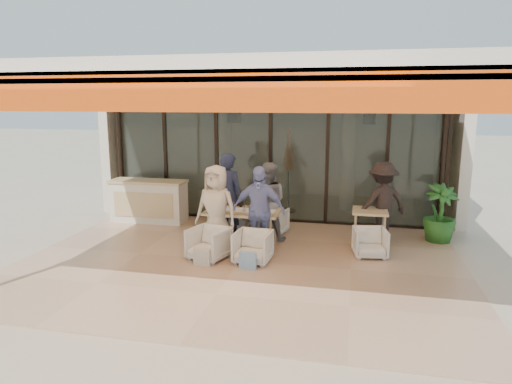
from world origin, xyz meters
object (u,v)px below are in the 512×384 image
Objects in this scene: host_counter at (149,201)px; diner_navy at (229,196)px; diner_grey at (267,202)px; chair_near_right at (253,245)px; diner_cream at (216,209)px; chair_far_left at (235,218)px; chair_near_left at (209,242)px; side_table at (370,215)px; diner_periwinkle at (259,211)px; dining_table at (243,213)px; standing_woman at (382,202)px; side_chair at (370,241)px; potted_palm at (440,214)px; chair_far_right at (272,220)px.

host_counter is 2.46m from diner_navy.
diner_grey is (3.11, -0.86, 0.31)m from host_counter.
diner_cream is (-0.84, 0.50, 0.53)m from chair_near_right.
chair_far_left is 0.95× the size of chair_near_left.
chair_near_right is 0.88× the size of side_table.
chair_near_left is at bearing -149.21° from diner_periwinkle.
diner_cream is at bearing -37.77° from host_counter.
diner_periwinkle reaches higher than chair_near_right.
chair_near_right is at bearing -35.99° from host_counter.
chair_near_right is (0.84, 0.00, -0.01)m from chair_near_left.
host_counter is 2.31m from chair_far_left.
chair_near_left is at bearing -44.87° from host_counter.
standing_woman reaches higher than dining_table.
dining_table is 0.87× the size of diner_cream.
dining_table is at bearing 133.23° from diner_periwinkle.
diner_cream reaches higher than dining_table.
dining_table reaches higher than side_table.
diner_navy is 1.23m from diner_periwinkle.
host_counter is 3.59m from diner_periwinkle.
diner_grey is at bearing 55.72° from diner_cream.
side_table is (2.10, 1.53, 0.31)m from chair_near_right.
side_chair is (2.94, -0.62, -0.62)m from diner_navy.
side_chair is 1.20m from standing_woman.
diner_navy is (0.00, -0.50, 0.61)m from chair_far_left.
potted_palm is (3.53, 0.65, -0.22)m from diner_grey.
host_counter reaches higher than dining_table.
side_table is 1.20× the size of side_chair.
chair_near_left is 3.71m from standing_woman.
potted_palm is at bearing -1.82° from host_counter.
dining_table is 0.88× the size of standing_woman.
dining_table is 0.87× the size of diner_periwinkle.
chair_far_right is 0.98× the size of chair_near_right.
chair_far_right is 0.38× the size of diner_grey.
diner_periwinkle is at bearing 94.07° from chair_near_right.
diner_grey is at bearing 146.21° from chair_far_left.
diner_periwinkle is at bearing 0.75° from standing_woman.
chair_far_right is at bearing 65.59° from dining_table.
potted_palm is (1.43, 1.27, 0.31)m from side_chair.
host_counter is 2.98× the size of side_chair.
host_counter is at bearing 155.22° from side_chair.
dining_table reaches higher than chair_near_right.
potted_palm is (6.64, -0.21, 0.08)m from host_counter.
diner_cream is at bearing -160.52° from potted_palm.
chair_near_left reaches higher than chair_near_right.
chair_near_left is (-0.41, -0.96, -0.35)m from dining_table.
side_table is at bearing 40.07° from chair_near_right.
host_counter reaches higher than chair_near_left.
side_chair is at bearing 156.06° from chair_far_left.
standing_woman is (3.19, 0.42, -0.08)m from diner_navy.
chair_far_right is 2.16m from side_table.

